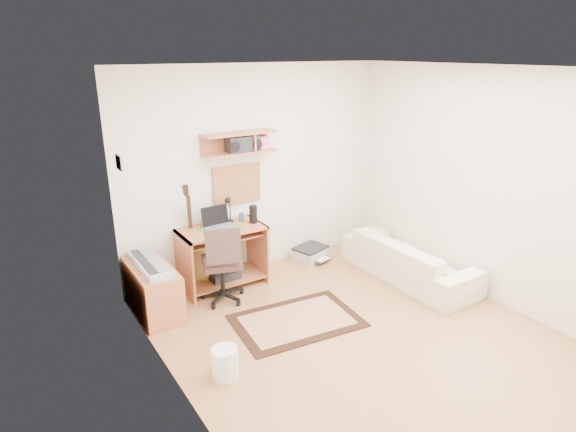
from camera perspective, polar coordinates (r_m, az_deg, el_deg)
floor at (r=5.11m, az=8.04°, el=-13.72°), size 3.60×4.00×0.01m
ceiling at (r=4.31m, az=9.71°, el=16.92°), size 3.60×4.00×0.01m
back_wall at (r=6.12m, az=-3.68°, el=5.38°), size 3.60×0.01×2.60m
left_wall at (r=3.67m, az=-13.00°, el=-4.69°), size 0.01×4.00×2.60m
right_wall at (r=5.86m, az=22.23°, el=3.34°), size 0.01×4.00×2.60m
wall_shelf at (r=5.79m, az=-5.75°, el=8.57°), size 0.90×0.25×0.26m
cork_board at (r=6.00m, az=-6.04°, el=3.73°), size 0.64×0.03×0.49m
wall_photo at (r=4.93m, az=-19.30°, el=5.98°), size 0.02×0.20×0.15m
desk at (r=5.90m, az=-7.72°, el=-4.80°), size 1.00×0.55×0.75m
laptop at (r=5.69m, az=-8.11°, el=-0.30°), size 0.35×0.35×0.26m
speaker at (r=5.85m, az=-4.13°, el=0.21°), size 0.10×0.10×0.22m
desk_lamp at (r=5.90m, az=-6.85°, el=0.83°), size 0.11×0.11×0.32m
pencil_cup at (r=5.96m, az=-5.53°, el=-0.10°), size 0.07×0.07×0.09m
boombox at (r=5.80m, az=-5.37°, el=8.41°), size 0.40×0.18×0.20m
rug at (r=5.27m, az=1.04°, el=-12.24°), size 1.40×1.01×0.02m
task_chair at (r=5.53m, az=-7.82°, el=-5.41°), size 0.60×0.60×0.94m
cabinet at (r=5.51m, az=-15.68°, el=-8.36°), size 0.40×0.90×0.55m
music_keyboard at (r=5.38m, az=-15.98°, el=-5.41°), size 0.26×0.82×0.07m
guitar at (r=5.81m, az=-11.14°, el=-2.60°), size 0.40×0.33×1.27m
waste_basket at (r=4.47m, az=-7.44°, el=-16.79°), size 0.26×0.26×0.28m
printer at (r=6.68m, az=2.67°, el=-4.40°), size 0.53×0.46×0.17m
sofa at (r=6.21m, az=14.15°, el=-4.22°), size 0.53×1.80×0.70m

